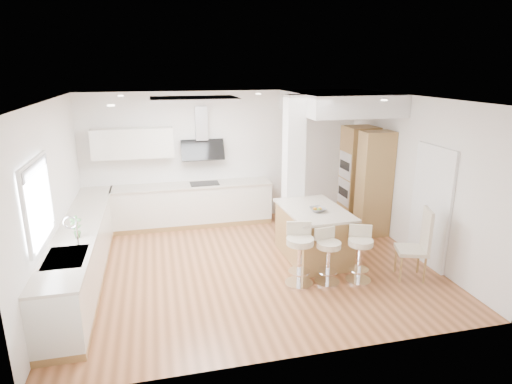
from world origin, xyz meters
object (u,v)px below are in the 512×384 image
object	(u,v)px
bar_stool_c	(360,251)
dining_chair	(419,242)
bar_stool_a	(300,251)
bar_stool_b	(328,253)
peninsula	(313,233)

from	to	relation	value
bar_stool_c	dining_chair	world-z (taller)	dining_chair
dining_chair	bar_stool_a	bearing A→B (deg)	-168.96
bar_stool_a	bar_stool_c	bearing A→B (deg)	3.20
bar_stool_b	dining_chair	xyz separation A→B (m)	(1.45, -0.20, 0.13)
bar_stool_c	dining_chair	distance (m)	0.96
peninsula	bar_stool_a	world-z (taller)	peninsula
bar_stool_a	dining_chair	size ratio (longest dim) A/B	0.84
peninsula	bar_stool_b	distance (m)	0.92
bar_stool_a	bar_stool_c	xyz separation A→B (m)	(0.95, -0.12, -0.05)
peninsula	dining_chair	world-z (taller)	dining_chair
peninsula	bar_stool_b	size ratio (longest dim) A/B	1.77
peninsula	bar_stool_a	distance (m)	1.02
peninsula	bar_stool_c	world-z (taller)	peninsula
peninsula	dining_chair	xyz separation A→B (m)	(1.35, -1.11, 0.16)
bar_stool_b	dining_chair	bearing A→B (deg)	-14.99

